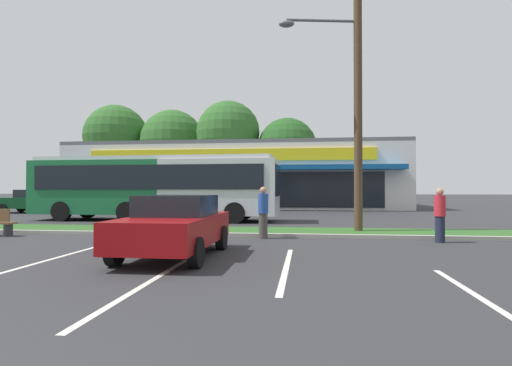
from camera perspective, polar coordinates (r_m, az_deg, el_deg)
grass_median at (r=15.29m, az=-4.23°, el=-6.68°), size 56.00×2.20×0.12m
curb_lip at (r=14.11m, az=-5.20°, el=-7.18°), size 56.00×0.24×0.12m
parking_stripe_1 at (r=10.56m, az=-27.02°, el=-9.56°), size 0.12×4.80×0.01m
parking_stripe_2 at (r=7.35m, az=-15.29°, el=-13.54°), size 0.12×4.80×0.01m
parking_stripe_3 at (r=8.65m, az=4.25°, el=-11.62°), size 0.12×4.80×0.01m
parking_stripe_4 at (r=6.82m, az=29.96°, el=-14.47°), size 0.12×4.80×0.01m
storefront_building at (r=37.52m, az=-2.18°, el=0.89°), size 27.97×13.56×5.46m
tree_far_left at (r=53.18m, az=-18.98°, el=6.14°), size 7.73×7.73×11.89m
tree_left at (r=50.01m, az=-11.60°, el=5.65°), size 7.62×7.62×11.05m
tree_mid_left at (r=44.64m, az=-3.91°, el=7.01°), size 6.86×6.86×11.14m
tree_mid at (r=43.53m, az=4.37°, el=4.93°), size 6.30×6.30×9.13m
utility_pole at (r=15.66m, az=13.57°, el=14.30°), size 3.12×2.39×10.70m
city_bus at (r=21.42m, az=-13.94°, el=-0.40°), size 12.67×2.94×3.25m
car_1 at (r=29.77m, az=-19.62°, el=-2.40°), size 4.75×1.92×1.48m
car_2 at (r=10.01m, az=-11.24°, el=-5.79°), size 1.97×4.13×1.47m
car_3 at (r=27.51m, az=-10.17°, el=-2.56°), size 4.75×1.87×1.52m
car_4 at (r=31.15m, az=-28.78°, el=-2.23°), size 4.47×1.92×1.56m
pedestrian_near_bench at (r=13.56m, az=24.30°, el=-4.12°), size 0.33×0.33×1.64m
pedestrian_by_pole at (r=13.38m, az=1.01°, el=-4.14°), size 0.34×0.34×1.69m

